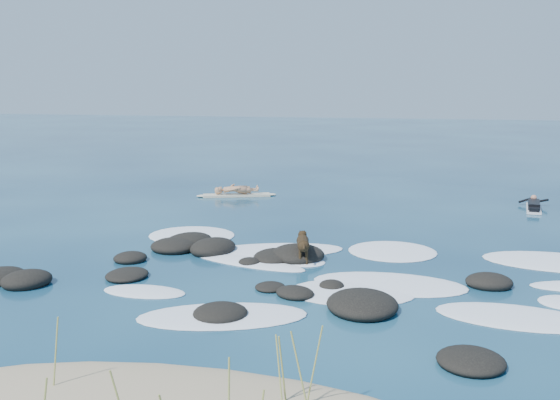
# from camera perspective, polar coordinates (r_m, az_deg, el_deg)

# --- Properties ---
(ground) EXTENTS (160.00, 160.00, 0.00)m
(ground) POSITION_cam_1_polar(r_m,az_deg,el_deg) (15.48, 2.73, -6.11)
(ground) COLOR #0A2642
(ground) RESTS_ON ground
(dune_grass) EXTENTS (3.74, 1.99, 1.19)m
(dune_grass) POSITION_cam_1_polar(r_m,az_deg,el_deg) (8.08, -6.58, -17.09)
(dune_grass) COLOR #93994A
(dune_grass) RESTS_ON ground
(reef_rocks) EXTENTS (14.09, 7.49, 0.50)m
(reef_rocks) POSITION_cam_1_polar(r_m,az_deg,el_deg) (14.87, -4.06, -6.40)
(reef_rocks) COLOR black
(reef_rocks) RESTS_ON ground
(breaking_foam) EXTENTS (13.43, 8.71, 0.12)m
(breaking_foam) POSITION_cam_1_polar(r_m,az_deg,el_deg) (15.15, 7.72, -6.51)
(breaking_foam) COLOR white
(breaking_foam) RESTS_ON ground
(standing_surfer_rig) EXTENTS (3.14, 1.54, 1.86)m
(standing_surfer_rig) POSITION_cam_1_polar(r_m,az_deg,el_deg) (25.37, -4.01, 1.96)
(standing_surfer_rig) COLOR beige
(standing_surfer_rig) RESTS_ON ground
(paddling_surfer_rig) EXTENTS (1.07, 2.40, 0.41)m
(paddling_surfer_rig) POSITION_cam_1_polar(r_m,az_deg,el_deg) (24.46, 22.19, -0.48)
(paddling_surfer_rig) COLOR silver
(paddling_surfer_rig) RESTS_ON ground
(dog) EXTENTS (0.51, 1.21, 0.78)m
(dog) POSITION_cam_1_polar(r_m,az_deg,el_deg) (15.66, 2.12, -3.96)
(dog) COLOR black
(dog) RESTS_ON ground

